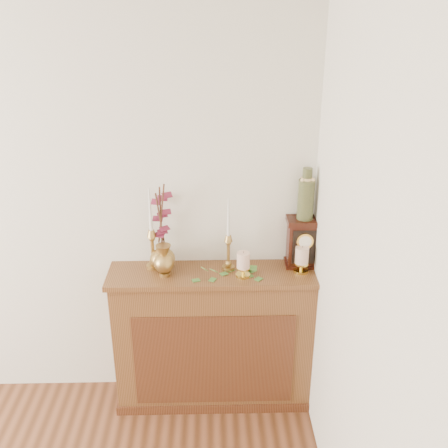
{
  "coord_description": "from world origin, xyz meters",
  "views": [
    {
      "loc": [
        1.4,
        -0.61,
        2.43
      ],
      "look_at": [
        1.46,
        2.05,
        1.26
      ],
      "focal_mm": 42.0,
      "sensor_mm": 36.0,
      "label": 1
    }
  ],
  "objects_px": {
    "candlestick_center": "(228,247)",
    "mantel_clock": "(303,243)",
    "bud_vase": "(164,261)",
    "ginger_jar": "(162,228)",
    "ceramic_vase": "(306,196)",
    "candlestick_left": "(152,243)"
  },
  "relations": [
    {
      "from": "candlestick_left",
      "to": "bud_vase",
      "type": "xyz_separation_m",
      "value": [
        0.07,
        -0.1,
        -0.07
      ]
    },
    {
      "from": "candlestick_left",
      "to": "mantel_clock",
      "type": "relative_size",
      "value": 1.66
    },
    {
      "from": "candlestick_left",
      "to": "ginger_jar",
      "type": "bearing_deg",
      "value": 21.06
    },
    {
      "from": "ceramic_vase",
      "to": "candlestick_left",
      "type": "bearing_deg",
      "value": -178.8
    },
    {
      "from": "candlestick_center",
      "to": "bud_vase",
      "type": "xyz_separation_m",
      "value": [
        -0.37,
        -0.07,
        -0.05
      ]
    },
    {
      "from": "candlestick_center",
      "to": "candlestick_left",
      "type": "bearing_deg",
      "value": 176.57
    },
    {
      "from": "candlestick_center",
      "to": "ginger_jar",
      "type": "relative_size",
      "value": 0.82
    },
    {
      "from": "bud_vase",
      "to": "mantel_clock",
      "type": "height_order",
      "value": "mantel_clock"
    },
    {
      "from": "candlestick_left",
      "to": "bud_vase",
      "type": "distance_m",
      "value": 0.14
    },
    {
      "from": "candlestick_left",
      "to": "ceramic_vase",
      "type": "distance_m",
      "value": 0.93
    },
    {
      "from": "ceramic_vase",
      "to": "candlestick_center",
      "type": "bearing_deg",
      "value": -174.17
    },
    {
      "from": "candlestick_left",
      "to": "candlestick_center",
      "type": "bearing_deg",
      "value": -3.43
    },
    {
      "from": "candlestick_center",
      "to": "ceramic_vase",
      "type": "bearing_deg",
      "value": 5.83
    },
    {
      "from": "candlestick_center",
      "to": "ceramic_vase",
      "type": "distance_m",
      "value": 0.53
    },
    {
      "from": "bud_vase",
      "to": "ginger_jar",
      "type": "height_order",
      "value": "ginger_jar"
    },
    {
      "from": "candlestick_center",
      "to": "bud_vase",
      "type": "relative_size",
      "value": 2.32
    },
    {
      "from": "candlestick_left",
      "to": "candlestick_center",
      "type": "xyz_separation_m",
      "value": [
        0.45,
        -0.03,
        -0.02
      ]
    },
    {
      "from": "candlestick_center",
      "to": "bud_vase",
      "type": "height_order",
      "value": "candlestick_center"
    },
    {
      "from": "mantel_clock",
      "to": "candlestick_left",
      "type": "bearing_deg",
      "value": -178.34
    },
    {
      "from": "ginger_jar",
      "to": "ceramic_vase",
      "type": "xyz_separation_m",
      "value": [
        0.83,
        -0.0,
        0.19
      ]
    },
    {
      "from": "ginger_jar",
      "to": "ceramic_vase",
      "type": "relative_size",
      "value": 1.8
    },
    {
      "from": "candlestick_center",
      "to": "mantel_clock",
      "type": "distance_m",
      "value": 0.45
    }
  ]
}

